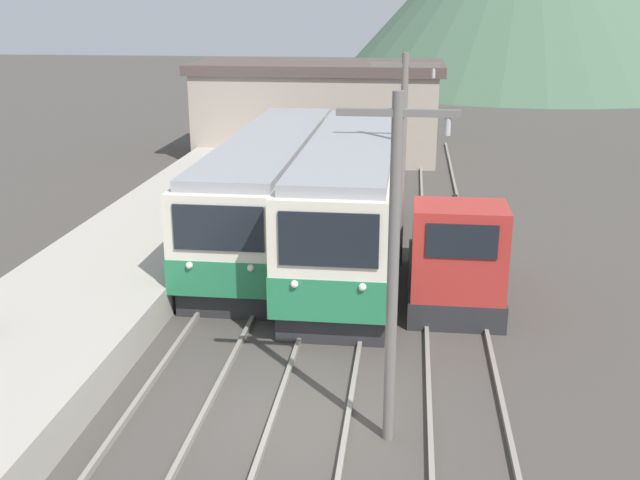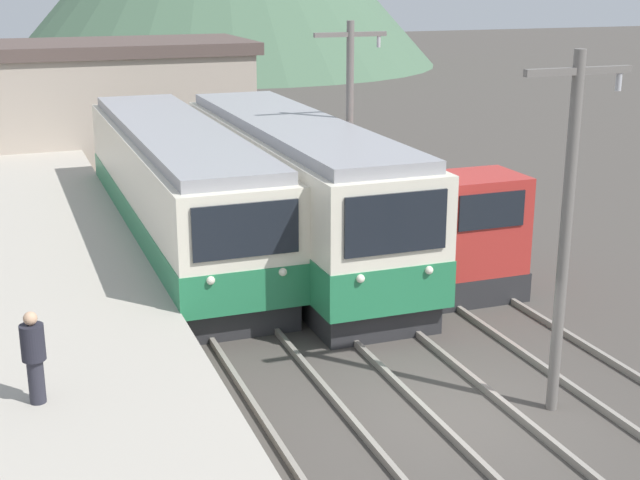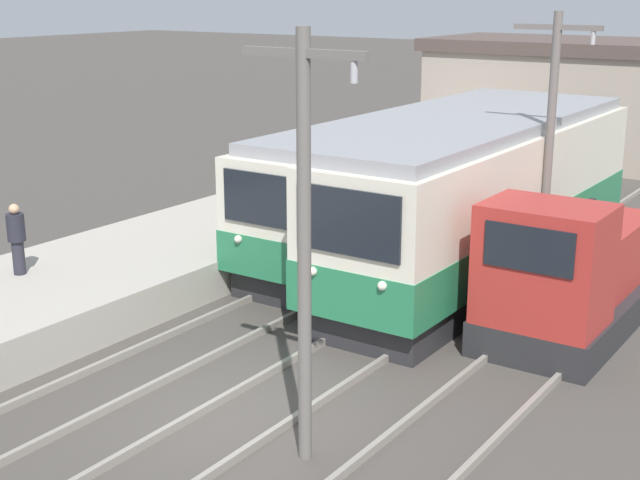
% 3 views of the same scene
% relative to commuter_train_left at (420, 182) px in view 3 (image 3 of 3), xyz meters
% --- Properties ---
extents(ground_plane, '(200.00, 200.00, 0.00)m').
position_rel_commuter_train_left_xyz_m(ground_plane, '(2.60, -11.30, -1.66)').
color(ground_plane, '#47423D').
extents(track_left, '(1.54, 60.00, 0.14)m').
position_rel_commuter_train_left_xyz_m(track_left, '(0.00, -11.30, -1.59)').
color(track_left, gray).
rests_on(track_left, ground).
extents(track_center, '(1.54, 60.00, 0.14)m').
position_rel_commuter_train_left_xyz_m(track_center, '(2.80, -11.30, -1.59)').
color(track_center, gray).
rests_on(track_center, ground).
extents(track_right, '(1.54, 60.00, 0.14)m').
position_rel_commuter_train_left_xyz_m(track_right, '(5.80, -11.30, -1.59)').
color(track_right, gray).
rests_on(track_right, ground).
extents(commuter_train_left, '(2.84, 14.09, 3.56)m').
position_rel_commuter_train_left_xyz_m(commuter_train_left, '(0.00, 0.00, 0.00)').
color(commuter_train_left, '#28282B').
rests_on(commuter_train_left, ground).
extents(commuter_train_center, '(2.84, 12.87, 3.82)m').
position_rel_commuter_train_left_xyz_m(commuter_train_center, '(2.80, -1.79, 0.11)').
color(commuter_train_center, '#28282B').
rests_on(commuter_train_center, ground).
extents(shunting_locomotive, '(2.40, 5.31, 3.00)m').
position_rel_commuter_train_left_xyz_m(shunting_locomotive, '(5.80, -4.52, -0.45)').
color(shunting_locomotive, '#28282B').
rests_on(shunting_locomotive, ground).
extents(catenary_mast_near, '(2.00, 0.20, 6.35)m').
position_rel_commuter_train_left_xyz_m(catenary_mast_near, '(4.31, -11.67, 1.83)').
color(catenary_mast_near, slate).
rests_on(catenary_mast_near, ground).
extents(catenary_mast_mid, '(2.00, 0.20, 6.35)m').
position_rel_commuter_train_left_xyz_m(catenary_mast_mid, '(4.31, -1.99, 1.83)').
color(catenary_mast_mid, slate).
rests_on(catenary_mast_mid, ground).
extents(person_on_platform, '(0.38, 0.38, 1.55)m').
position_rel_commuter_train_left_xyz_m(person_on_platform, '(-4.36, -10.04, 0.07)').
color(person_on_platform, '#282833').
rests_on(person_on_platform, platform_left).
extents(station_building, '(12.60, 6.30, 4.83)m').
position_rel_commuter_train_left_xyz_m(station_building, '(-0.23, 14.70, 0.78)').
color(station_building, '#AD9E8E').
rests_on(station_building, ground).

